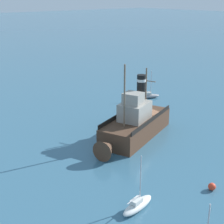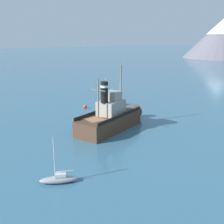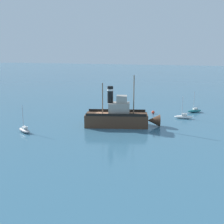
{
  "view_description": "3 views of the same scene",
  "coord_description": "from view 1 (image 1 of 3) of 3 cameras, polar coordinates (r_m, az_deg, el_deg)",
  "views": [
    {
      "loc": [
        -29.61,
        31.96,
        17.38
      ],
      "look_at": [
        1.62,
        5.12,
        3.14
      ],
      "focal_mm": 55.0,
      "sensor_mm": 36.0,
      "label": 1
    },
    {
      "loc": [
        33.77,
        -20.98,
        14.36
      ],
      "look_at": [
        -1.87,
        4.41,
        2.38
      ],
      "focal_mm": 45.0,
      "sensor_mm": 36.0,
      "label": 2
    },
    {
      "loc": [
        48.75,
        22.73,
        13.9
      ],
      "look_at": [
        1.94,
        3.11,
        3.29
      ],
      "focal_mm": 45.0,
      "sensor_mm": 36.0,
      "label": 3
    }
  ],
  "objects": [
    {
      "name": "sailboat_grey",
      "position": [
        60.56,
        6.15,
        2.71
      ],
      "size": [
        2.69,
        3.89,
        4.9
      ],
      "color": "gray",
      "rests_on": "ground"
    },
    {
      "name": "ground_plane",
      "position": [
        46.91,
        6.05,
        -2.78
      ],
      "size": [
        600.0,
        600.0,
        0.0
      ],
      "primitive_type": "plane",
      "color": "#38667F"
    },
    {
      "name": "sailboat_white",
      "position": [
        30.22,
        4.28,
        -15.11
      ],
      "size": [
        1.74,
        3.93,
        4.9
      ],
      "color": "white",
      "rests_on": "ground"
    },
    {
      "name": "old_tugboat",
      "position": [
        43.32,
        3.68,
        -1.99
      ],
      "size": [
        8.14,
        14.7,
        9.9
      ],
      "color": "#4C3323",
      "rests_on": "ground"
    },
    {
      "name": "mooring_buoy",
      "position": [
        33.99,
        16.28,
        -11.82
      ],
      "size": [
        0.72,
        0.72,
        0.72
      ],
      "primitive_type": "sphere",
      "color": "red",
      "rests_on": "ground"
    }
  ]
}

